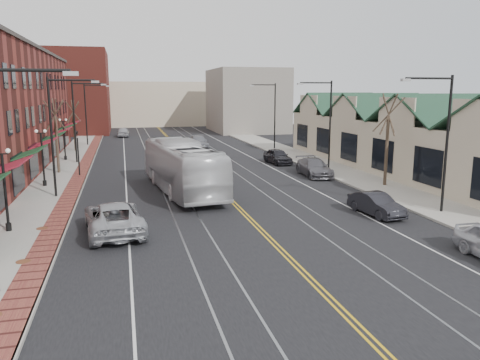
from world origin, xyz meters
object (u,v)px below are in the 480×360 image
parked_car_c (314,167)px  parked_car_d (278,156)px  parked_suv (114,218)px  parked_car_b (376,204)px  transit_bus (182,167)px

parked_car_c → parked_car_d: bearing=99.9°
parked_car_d → parked_suv: bearing=-131.9°
parked_suv → parked_car_d: (15.69, 20.17, -0.07)m
parked_car_b → transit_bus: bearing=130.9°
parked_car_b → parked_car_c: 12.99m
transit_bus → parked_car_b: transit_bus is taller
parked_car_c → parked_car_d: size_ratio=1.17×
parked_suv → transit_bus: bearing=-123.3°
parked_car_b → parked_suv: bearing=172.5°
transit_bus → parked_car_d: bearing=-142.0°
parked_suv → parked_car_c: parked_suv is taller
transit_bus → parked_car_b: 13.90m
parked_suv → parked_car_d: bearing=-134.1°
transit_bus → parked_suv: transit_bus is taller
transit_bus → parked_suv: size_ratio=2.21×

